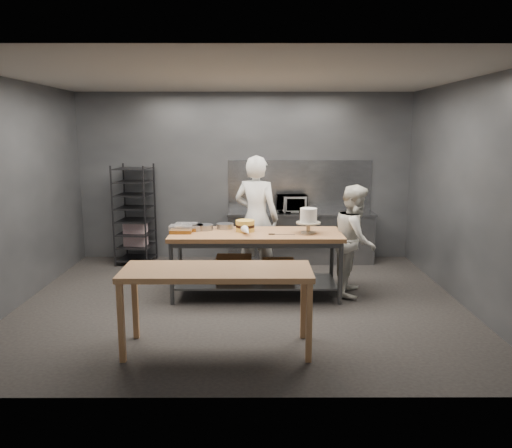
{
  "coord_description": "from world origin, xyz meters",
  "views": [
    {
      "loc": [
        0.18,
        -6.56,
        2.34
      ],
      "look_at": [
        0.2,
        0.25,
        1.05
      ],
      "focal_mm": 35.0,
      "sensor_mm": 36.0,
      "label": 1
    }
  ],
  "objects_px": {
    "near_counter": "(217,277)",
    "microwave": "(292,204)",
    "chef_behind": "(256,218)",
    "chef_right": "(355,240)",
    "speed_rack": "(135,215)",
    "layer_cake": "(245,226)",
    "work_table": "(255,256)",
    "frosted_cake_stand": "(308,218)"
  },
  "relations": [
    {
      "from": "near_counter",
      "to": "microwave",
      "type": "distance_m",
      "value": 3.83
    },
    {
      "from": "near_counter",
      "to": "chef_behind",
      "type": "bearing_deg",
      "value": 80.75
    },
    {
      "from": "chef_right",
      "to": "microwave",
      "type": "distance_m",
      "value": 1.97
    },
    {
      "from": "near_counter",
      "to": "speed_rack",
      "type": "xyz_separation_m",
      "value": [
        -1.71,
        3.6,
        0.04
      ]
    },
    {
      "from": "near_counter",
      "to": "layer_cake",
      "type": "relative_size",
      "value": 7.46
    },
    {
      "from": "work_table",
      "to": "chef_right",
      "type": "relative_size",
      "value": 1.52
    },
    {
      "from": "chef_right",
      "to": "microwave",
      "type": "height_order",
      "value": "chef_right"
    },
    {
      "from": "speed_rack",
      "to": "microwave",
      "type": "relative_size",
      "value": 3.23
    },
    {
      "from": "near_counter",
      "to": "work_table",
      "type": "bearing_deg",
      "value": 77.48
    },
    {
      "from": "chef_behind",
      "to": "microwave",
      "type": "xyz_separation_m",
      "value": [
        0.63,
        1.06,
        0.07
      ]
    },
    {
      "from": "work_table",
      "to": "near_counter",
      "type": "bearing_deg",
      "value": -102.52
    },
    {
      "from": "speed_rack",
      "to": "work_table",
      "type": "bearing_deg",
      "value": -40.31
    },
    {
      "from": "work_table",
      "to": "frosted_cake_stand",
      "type": "xyz_separation_m",
      "value": [
        0.75,
        -0.06,
        0.57
      ]
    },
    {
      "from": "work_table",
      "to": "microwave",
      "type": "distance_m",
      "value": 2.04
    },
    {
      "from": "frosted_cake_stand",
      "to": "chef_behind",
      "type": "bearing_deg",
      "value": 129.31
    },
    {
      "from": "chef_behind",
      "to": "chef_right",
      "type": "xyz_separation_m",
      "value": [
        1.41,
        -0.73,
        -0.19
      ]
    },
    {
      "from": "frosted_cake_stand",
      "to": "speed_rack",
      "type": "bearing_deg",
      "value": 147.01
    },
    {
      "from": "speed_rack",
      "to": "chef_behind",
      "type": "distance_m",
      "value": 2.36
    },
    {
      "from": "work_table",
      "to": "near_counter",
      "type": "height_order",
      "value": "work_table"
    },
    {
      "from": "near_counter",
      "to": "microwave",
      "type": "height_order",
      "value": "microwave"
    },
    {
      "from": "near_counter",
      "to": "chef_behind",
      "type": "xyz_separation_m",
      "value": [
        0.43,
        2.62,
        0.17
      ]
    },
    {
      "from": "microwave",
      "to": "work_table",
      "type": "bearing_deg",
      "value": -109.37
    },
    {
      "from": "work_table",
      "to": "chef_right",
      "type": "bearing_deg",
      "value": 3.44
    },
    {
      "from": "chef_behind",
      "to": "layer_cake",
      "type": "distance_m",
      "value": 0.76
    },
    {
      "from": "microwave",
      "to": "layer_cake",
      "type": "xyz_separation_m",
      "value": [
        -0.79,
        -1.8,
        -0.05
      ]
    },
    {
      "from": "layer_cake",
      "to": "frosted_cake_stand",
      "type": "bearing_deg",
      "value": -9.04
    },
    {
      "from": "work_table",
      "to": "speed_rack",
      "type": "distance_m",
      "value": 2.79
    },
    {
      "from": "near_counter",
      "to": "microwave",
      "type": "xyz_separation_m",
      "value": [
        1.06,
        3.68,
        0.24
      ]
    },
    {
      "from": "near_counter",
      "to": "layer_cake",
      "type": "bearing_deg",
      "value": 81.96
    },
    {
      "from": "microwave",
      "to": "frosted_cake_stand",
      "type": "relative_size",
      "value": 1.53
    },
    {
      "from": "near_counter",
      "to": "frosted_cake_stand",
      "type": "bearing_deg",
      "value": 56.59
    },
    {
      "from": "chef_right",
      "to": "layer_cake",
      "type": "height_order",
      "value": "chef_right"
    },
    {
      "from": "near_counter",
      "to": "speed_rack",
      "type": "relative_size",
      "value": 1.14
    },
    {
      "from": "microwave",
      "to": "frosted_cake_stand",
      "type": "distance_m",
      "value": 1.94
    },
    {
      "from": "near_counter",
      "to": "chef_right",
      "type": "height_order",
      "value": "chef_right"
    },
    {
      "from": "chef_right",
      "to": "microwave",
      "type": "bearing_deg",
      "value": 39.54
    },
    {
      "from": "near_counter",
      "to": "chef_behind",
      "type": "height_order",
      "value": "chef_behind"
    },
    {
      "from": "near_counter",
      "to": "microwave",
      "type": "bearing_deg",
      "value": 73.93
    },
    {
      "from": "frosted_cake_stand",
      "to": "work_table",
      "type": "bearing_deg",
      "value": 175.12
    },
    {
      "from": "chef_behind",
      "to": "frosted_cake_stand",
      "type": "relative_size",
      "value": 5.54
    },
    {
      "from": "speed_rack",
      "to": "chef_behind",
      "type": "relative_size",
      "value": 0.89
    },
    {
      "from": "chef_right",
      "to": "speed_rack",
      "type": "bearing_deg",
      "value": 80.32
    }
  ]
}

